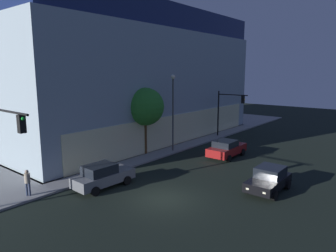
{
  "coord_description": "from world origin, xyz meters",
  "views": [
    {
      "loc": [
        -14.46,
        -12.14,
        8.19
      ],
      "look_at": [
        4.99,
        3.72,
        3.72
      ],
      "focal_mm": 32.97,
      "sensor_mm": 36.0,
      "label": 1
    }
  ],
  "objects_px": {
    "traffic_light_near_corner": "(1,140)",
    "car_black": "(269,179)",
    "traffic_light_far_corner": "(228,107)",
    "street_lamp_sidewalk": "(173,103)",
    "car_grey": "(103,176)",
    "sidewalk_tree": "(145,107)",
    "pedestrian_waiting": "(27,180)",
    "car_red": "(226,148)",
    "modern_building": "(112,76)"
  },
  "relations": [
    {
      "from": "street_lamp_sidewalk",
      "to": "car_red",
      "type": "bearing_deg",
      "value": -71.02
    },
    {
      "from": "street_lamp_sidewalk",
      "to": "car_red",
      "type": "xyz_separation_m",
      "value": [
        1.78,
        -5.19,
        -4.16
      ]
    },
    {
      "from": "pedestrian_waiting",
      "to": "traffic_light_far_corner",
      "type": "bearing_deg",
      "value": -2.4
    },
    {
      "from": "modern_building",
      "to": "car_black",
      "type": "height_order",
      "value": "modern_building"
    },
    {
      "from": "street_lamp_sidewalk",
      "to": "car_grey",
      "type": "distance_m",
      "value": 11.84
    },
    {
      "from": "pedestrian_waiting",
      "to": "street_lamp_sidewalk",
      "type": "bearing_deg",
      "value": -0.31
    },
    {
      "from": "car_black",
      "to": "car_red",
      "type": "height_order",
      "value": "car_black"
    },
    {
      "from": "pedestrian_waiting",
      "to": "traffic_light_near_corner",
      "type": "bearing_deg",
      "value": -140.72
    },
    {
      "from": "traffic_light_far_corner",
      "to": "car_black",
      "type": "distance_m",
      "value": 17.58
    },
    {
      "from": "modern_building",
      "to": "traffic_light_far_corner",
      "type": "height_order",
      "value": "modern_building"
    },
    {
      "from": "modern_building",
      "to": "car_red",
      "type": "bearing_deg",
      "value": -93.72
    },
    {
      "from": "street_lamp_sidewalk",
      "to": "pedestrian_waiting",
      "type": "xyz_separation_m",
      "value": [
        -15.15,
        0.08,
        -3.81
      ]
    },
    {
      "from": "car_black",
      "to": "street_lamp_sidewalk",
      "type": "bearing_deg",
      "value": 70.96
    },
    {
      "from": "pedestrian_waiting",
      "to": "car_black",
      "type": "relative_size",
      "value": 0.42
    },
    {
      "from": "traffic_light_near_corner",
      "to": "car_grey",
      "type": "distance_m",
      "value": 7.33
    },
    {
      "from": "modern_building",
      "to": "traffic_light_near_corner",
      "type": "height_order",
      "value": "modern_building"
    },
    {
      "from": "traffic_light_near_corner",
      "to": "car_grey",
      "type": "height_order",
      "value": "traffic_light_near_corner"
    },
    {
      "from": "modern_building",
      "to": "car_black",
      "type": "xyz_separation_m",
      "value": [
        -6.95,
        -24.22,
        -6.73
      ]
    },
    {
      "from": "modern_building",
      "to": "car_grey",
      "type": "xyz_separation_m",
      "value": [
        -13.8,
        -14.81,
        -6.71
      ]
    },
    {
      "from": "street_lamp_sidewalk",
      "to": "traffic_light_far_corner",
      "type": "bearing_deg",
      "value": -5.68
    },
    {
      "from": "traffic_light_far_corner",
      "to": "car_black",
      "type": "xyz_separation_m",
      "value": [
        -13.63,
        -10.68,
        -3.07
      ]
    },
    {
      "from": "traffic_light_near_corner",
      "to": "car_black",
      "type": "distance_m",
      "value": 16.97
    },
    {
      "from": "modern_building",
      "to": "street_lamp_sidewalk",
      "type": "height_order",
      "value": "modern_building"
    },
    {
      "from": "traffic_light_near_corner",
      "to": "sidewalk_tree",
      "type": "height_order",
      "value": "traffic_light_near_corner"
    },
    {
      "from": "traffic_light_far_corner",
      "to": "car_red",
      "type": "xyz_separation_m",
      "value": [
        -7.83,
        -4.23,
        -3.07
      ]
    },
    {
      "from": "modern_building",
      "to": "pedestrian_waiting",
      "type": "distance_m",
      "value": 22.9
    },
    {
      "from": "car_grey",
      "to": "pedestrian_waiting",
      "type": "bearing_deg",
      "value": 151.73
    },
    {
      "from": "modern_building",
      "to": "street_lamp_sidewalk",
      "type": "distance_m",
      "value": 13.18
    },
    {
      "from": "pedestrian_waiting",
      "to": "car_black",
      "type": "xyz_separation_m",
      "value": [
        11.13,
        -11.71,
        -0.36
      ]
    },
    {
      "from": "traffic_light_far_corner",
      "to": "car_black",
      "type": "height_order",
      "value": "traffic_light_far_corner"
    },
    {
      "from": "car_red",
      "to": "car_black",
      "type": "bearing_deg",
      "value": -131.99
    },
    {
      "from": "street_lamp_sidewalk",
      "to": "sidewalk_tree",
      "type": "bearing_deg",
      "value": 152.27
    },
    {
      "from": "traffic_light_near_corner",
      "to": "pedestrian_waiting",
      "type": "distance_m",
      "value": 4.23
    },
    {
      "from": "sidewalk_tree",
      "to": "pedestrian_waiting",
      "type": "relative_size",
      "value": 3.69
    },
    {
      "from": "sidewalk_tree",
      "to": "car_grey",
      "type": "relative_size",
      "value": 1.43
    },
    {
      "from": "traffic_light_near_corner",
      "to": "sidewalk_tree",
      "type": "bearing_deg",
      "value": 11.43
    },
    {
      "from": "pedestrian_waiting",
      "to": "car_red",
      "type": "distance_m",
      "value": 17.74
    },
    {
      "from": "traffic_light_far_corner",
      "to": "street_lamp_sidewalk",
      "type": "xyz_separation_m",
      "value": [
        -9.61,
        0.96,
        1.09
      ]
    },
    {
      "from": "traffic_light_near_corner",
      "to": "modern_building",
      "type": "bearing_deg",
      "value": 35.16
    },
    {
      "from": "traffic_light_far_corner",
      "to": "pedestrian_waiting",
      "type": "height_order",
      "value": "traffic_light_far_corner"
    },
    {
      "from": "car_red",
      "to": "car_grey",
      "type": "bearing_deg",
      "value": 166.81
    },
    {
      "from": "traffic_light_far_corner",
      "to": "sidewalk_tree",
      "type": "bearing_deg",
      "value": 169.24
    },
    {
      "from": "traffic_light_far_corner",
      "to": "car_grey",
      "type": "distance_m",
      "value": 20.74
    },
    {
      "from": "street_lamp_sidewalk",
      "to": "car_red",
      "type": "distance_m",
      "value": 6.89
    },
    {
      "from": "traffic_light_near_corner",
      "to": "street_lamp_sidewalk",
      "type": "height_order",
      "value": "street_lamp_sidewalk"
    },
    {
      "from": "modern_building",
      "to": "car_grey",
      "type": "relative_size",
      "value": 7.23
    },
    {
      "from": "car_grey",
      "to": "car_black",
      "type": "distance_m",
      "value": 11.64
    },
    {
      "from": "modern_building",
      "to": "traffic_light_near_corner",
      "type": "xyz_separation_m",
      "value": [
        -20.13,
        -14.18,
        -3.06
      ]
    },
    {
      "from": "sidewalk_tree",
      "to": "street_lamp_sidewalk",
      "type": "bearing_deg",
      "value": -27.73
    },
    {
      "from": "modern_building",
      "to": "street_lamp_sidewalk",
      "type": "relative_size",
      "value": 4.28
    }
  ]
}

